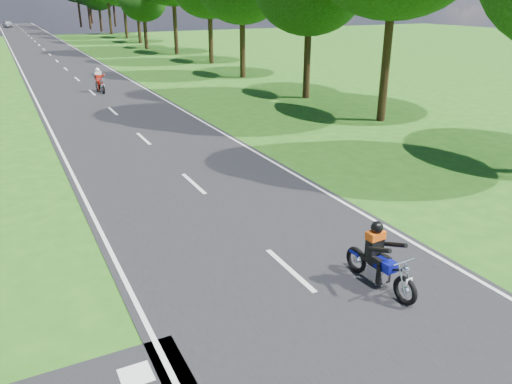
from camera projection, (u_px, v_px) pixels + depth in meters
ground at (345, 320)px, 9.17m from camera, size 160.00×160.00×0.00m
main_road at (50, 55)px, 50.67m from camera, size 7.00×140.00×0.02m
road_markings at (50, 57)px, 49.05m from camera, size 7.40×140.00×0.01m
rider_near_blue at (381, 256)px, 9.95m from camera, size 0.67×1.71×1.39m
rider_far_red at (99, 80)px, 30.61m from camera, size 0.67×1.77×1.46m
distant_car at (8, 24)px, 94.10m from camera, size 2.16×3.88×1.25m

